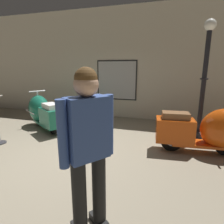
% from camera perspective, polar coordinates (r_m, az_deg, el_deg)
% --- Properties ---
extents(ground_plane, '(60.00, 60.00, 0.00)m').
position_cam_1_polar(ground_plane, '(4.15, -12.86, -12.23)').
color(ground_plane, gray).
extents(showroom_back_wall, '(18.00, 0.24, 3.72)m').
position_cam_1_polar(showroom_back_wall, '(6.83, 0.59, 14.14)').
color(showroom_back_wall, '#BCB29E').
rests_on(showroom_back_wall, ground).
extents(scooter_0, '(1.76, 1.39, 1.09)m').
position_cam_1_polar(scooter_0, '(5.90, -20.26, 0.08)').
color(scooter_0, black).
rests_on(scooter_0, ground).
extents(scooter_1, '(1.87, 0.70, 1.12)m').
position_cam_1_polar(scooter_1, '(4.36, 27.28, -4.95)').
color(scooter_1, black).
rests_on(scooter_1, ground).
extents(lamppost, '(0.28, 0.28, 2.83)m').
position_cam_1_polar(lamppost, '(5.08, 26.10, 8.74)').
color(lamppost, black).
rests_on(lamppost, ground).
extents(visitor_0, '(0.44, 0.50, 1.78)m').
position_cam_1_polar(visitor_0, '(1.91, -7.31, -9.59)').
color(visitor_0, black).
rests_on(visitor_0, ground).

